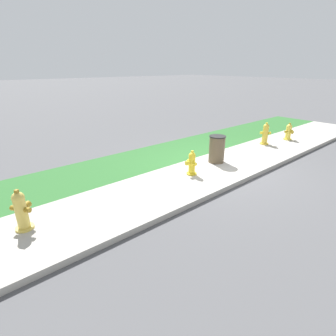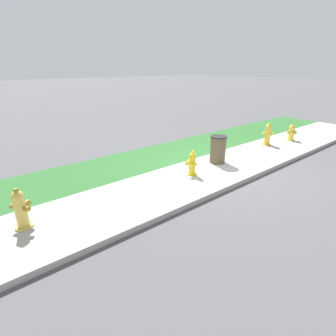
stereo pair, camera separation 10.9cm
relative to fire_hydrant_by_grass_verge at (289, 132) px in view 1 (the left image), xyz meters
name	(u,v)px [view 1 (the left image)]	position (x,y,z in m)	size (l,w,h in m)	color
ground_plane	(218,167)	(-4.40, -0.13, -0.31)	(120.00, 120.00, 0.00)	#515154
sidewalk_pavement	(218,167)	(-4.40, -0.13, -0.31)	(18.00, 1.94, 0.01)	#ADA89E
grass_verge	(173,151)	(-4.40, 1.84, -0.31)	(18.00, 2.00, 0.01)	#2D662D
street_curb	(250,176)	(-4.40, -1.18, -0.25)	(18.00, 0.16, 0.12)	#ADA89E
fire_hydrant_by_grass_verge	(289,132)	(0.00, 0.00, 0.00)	(0.39, 0.36, 0.66)	yellow
fire_hydrant_far_end	(192,163)	(-5.40, -0.02, 0.00)	(0.33, 0.36, 0.66)	yellow
fire_hydrant_across_street	(265,134)	(-1.28, 0.26, 0.08)	(0.35, 0.35, 0.81)	gold
fire_hydrant_at_driveway	(21,211)	(-9.43, 0.15, 0.06)	(0.35, 0.36, 0.77)	gold
trash_bin	(217,149)	(-4.14, 0.17, 0.10)	(0.48, 0.48, 0.81)	brown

